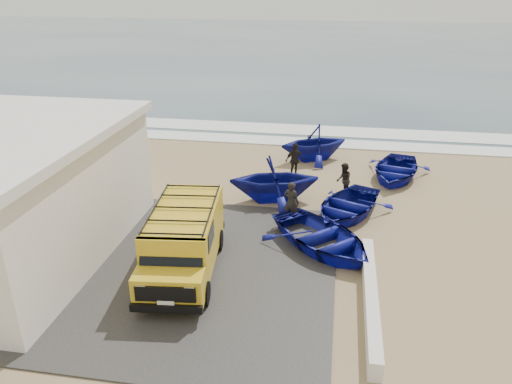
{
  "coord_description": "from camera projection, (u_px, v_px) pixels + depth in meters",
  "views": [
    {
      "loc": [
        3.77,
        -15.16,
        8.62
      ],
      "look_at": [
        0.89,
        1.8,
        1.2
      ],
      "focal_mm": 35.0,
      "sensor_mm": 36.0,
      "label": 1
    }
  ],
  "objects": [
    {
      "name": "fisherman_middle",
      "position": [
        344.0,
        181.0,
        20.99
      ],
      "size": [
        0.62,
        0.77,
        1.51
      ],
      "primitive_type": "imported",
      "rotation": [
        0.0,
        0.0,
        -1.5
      ],
      "color": "black",
      "rests_on": "ground"
    },
    {
      "name": "boat_mid_left",
      "position": [
        274.0,
        179.0,
        20.58
      ],
      "size": [
        4.38,
        4.02,
        1.94
      ],
      "primitive_type": "imported",
      "rotation": [
        0.0,
        0.0,
        1.83
      ],
      "color": "navy",
      "rests_on": "ground"
    },
    {
      "name": "van",
      "position": [
        184.0,
        239.0,
        15.49
      ],
      "size": [
        2.48,
        5.17,
        2.14
      ],
      "rotation": [
        0.0,
        0.0,
        0.11
      ],
      "color": "gold",
      "rests_on": "ground"
    },
    {
      "name": "surf_wash",
      "position": [
        276.0,
        129.0,
        30.84
      ],
      "size": [
        180.0,
        2.2,
        0.04
      ],
      "primitive_type": "cube",
      "color": "white",
      "rests_on": "ground"
    },
    {
      "name": "ocean",
      "position": [
        316.0,
        46.0,
        68.42
      ],
      "size": [
        180.0,
        88.0,
        0.01
      ],
      "primitive_type": "cube",
      "color": "#385166",
      "rests_on": "ground"
    },
    {
      "name": "fisherman_front",
      "position": [
        291.0,
        203.0,
        18.74
      ],
      "size": [
        0.7,
        0.56,
        1.67
      ],
      "primitive_type": "imported",
      "rotation": [
        0.0,
        0.0,
        2.84
      ],
      "color": "black",
      "rests_on": "ground"
    },
    {
      "name": "parapet",
      "position": [
        370.0,
        298.0,
        14.13
      ],
      "size": [
        0.35,
        6.0,
        0.55
      ],
      "primitive_type": "cube",
      "color": "silver",
      "rests_on": "ground"
    },
    {
      "name": "fisherman_back",
      "position": [
        294.0,
        160.0,
        23.17
      ],
      "size": [
        0.99,
        0.91,
        1.63
      ],
      "primitive_type": "imported",
      "rotation": [
        0.0,
        0.0,
        0.68
      ],
      "color": "black",
      "rests_on": "ground"
    },
    {
      "name": "boat_mid_right",
      "position": [
        395.0,
        170.0,
        23.12
      ],
      "size": [
        3.83,
        4.68,
        0.85
      ],
      "primitive_type": "imported",
      "rotation": [
        0.0,
        0.0,
        -0.24
      ],
      "color": "navy",
      "rests_on": "ground"
    },
    {
      "name": "boat_near_right",
      "position": [
        347.0,
        206.0,
        19.49
      ],
      "size": [
        4.28,
        4.86,
        0.84
      ],
      "primitive_type": "imported",
      "rotation": [
        0.0,
        0.0,
        -0.42
      ],
      "color": "navy",
      "rests_on": "ground"
    },
    {
      "name": "slab",
      "position": [
        149.0,
        265.0,
        16.21
      ],
      "size": [
        12.0,
        10.0,
        0.05
      ],
      "primitive_type": "cube",
      "color": "#3D3B38",
      "rests_on": "ground"
    },
    {
      "name": "boat_far_left",
      "position": [
        314.0,
        142.0,
        25.28
      ],
      "size": [
        4.52,
        4.32,
        1.85
      ],
      "primitive_type": "imported",
      "rotation": [
        0.0,
        0.0,
        -1.08
      ],
      "color": "navy",
      "rests_on": "ground"
    },
    {
      "name": "surf_line",
      "position": [
        270.0,
        140.0,
        28.57
      ],
      "size": [
        180.0,
        1.6,
        0.06
      ],
      "primitive_type": "cube",
      "color": "white",
      "rests_on": "ground"
    },
    {
      "name": "ground",
      "position": [
        223.0,
        241.0,
        17.72
      ],
      "size": [
        160.0,
        160.0,
        0.0
      ],
      "primitive_type": "plane",
      "color": "#9E845B"
    },
    {
      "name": "boat_near_left",
      "position": [
        322.0,
        237.0,
        17.03
      ],
      "size": [
        5.25,
        5.33,
        0.9
      ],
      "primitive_type": "imported",
      "rotation": [
        0.0,
        0.0,
        0.74
      ],
      "color": "navy",
      "rests_on": "ground"
    }
  ]
}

